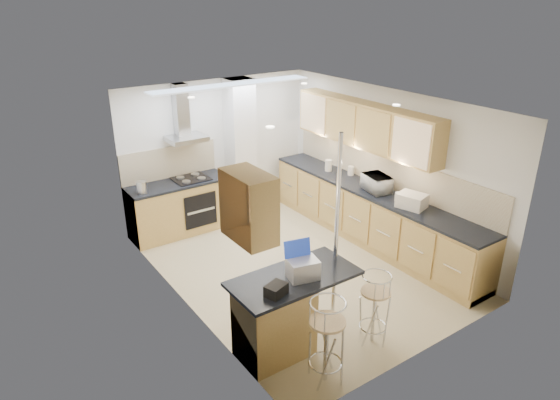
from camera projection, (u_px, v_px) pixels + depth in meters
ground at (297, 266)px, 7.61m from camera, size 4.80×4.80×0.00m
room_shell at (301, 160)px, 7.46m from camera, size 3.64×4.84×2.51m
right_counter at (370, 215)px, 8.22m from camera, size 0.63×4.40×0.92m
back_counter at (179, 207)px, 8.52m from camera, size 1.70×0.63×0.92m
peninsula at (294, 311)px, 5.73m from camera, size 1.47×0.72×0.94m
microwave at (377, 183)px, 7.91m from camera, size 0.42×0.54×0.27m
laptop at (303, 269)px, 5.49m from camera, size 0.37×0.31×0.22m
bag at (276, 290)px, 5.20m from camera, size 0.27×0.23×0.12m
bar_stool_near at (326, 342)px, 5.21m from camera, size 0.45×0.45×1.00m
bar_stool_end at (374, 308)px, 5.82m from camera, size 0.46×0.46×0.91m
jar_a at (329, 165)px, 8.82m from camera, size 0.15×0.15×0.20m
jar_b at (351, 171)px, 8.63m from camera, size 0.13×0.13×0.16m
jar_c at (409, 200)px, 7.38m from camera, size 0.15×0.15×0.21m
jar_d at (398, 197)px, 7.56m from camera, size 0.11×0.11×0.14m
bread_bin at (412, 201)px, 7.34m from camera, size 0.41×0.46×0.21m
kettle at (142, 187)px, 7.84m from camera, size 0.16×0.16×0.20m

